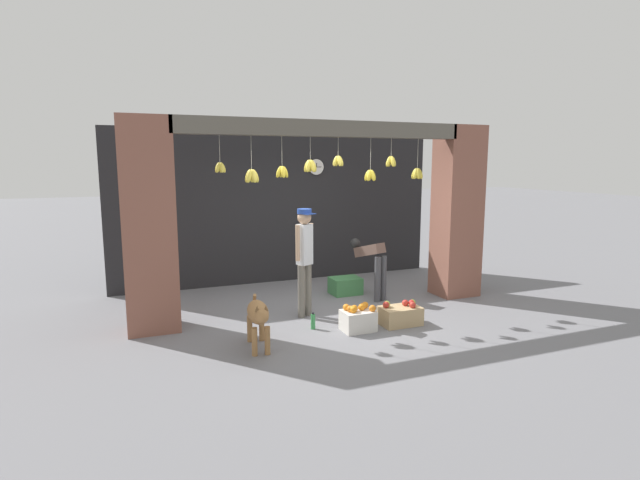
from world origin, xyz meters
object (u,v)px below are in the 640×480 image
object	(u,v)px
dog	(258,315)
produce_box_green	(345,286)
wall_clock	(316,167)
water_bottle	(313,321)
worker_stooping	(372,261)
fruit_crate_apples	(400,315)
shopkeeper	(305,254)
fruit_crate_oranges	(358,319)

from	to	relation	value
dog	produce_box_green	size ratio (longest dim) A/B	1.82
produce_box_green	wall_clock	distance (m)	2.49
dog	water_bottle	world-z (taller)	dog
produce_box_green	wall_clock	world-z (taller)	wall_clock
worker_stooping	fruit_crate_apples	size ratio (longest dim) A/B	1.75
dog	produce_box_green	bearing A→B (deg)	140.68
shopkeeper	worker_stooping	world-z (taller)	shopkeeper
fruit_crate_apples	produce_box_green	world-z (taller)	fruit_crate_apples
dog	shopkeeper	world-z (taller)	shopkeeper
produce_box_green	wall_clock	xyz separation A→B (m)	(-0.03, 1.35, 2.09)
fruit_crate_oranges	produce_box_green	world-z (taller)	fruit_crate_oranges
fruit_crate_apples	water_bottle	size ratio (longest dim) A/B	2.40
fruit_crate_oranges	produce_box_green	xyz separation A→B (m)	(0.66, 1.85, -0.02)
worker_stooping	water_bottle	size ratio (longest dim) A/B	4.19
worker_stooping	fruit_crate_oranges	xyz separation A→B (m)	(-0.95, -1.41, -0.49)
fruit_crate_oranges	worker_stooping	bearing A→B (deg)	55.94
fruit_crate_oranges	water_bottle	size ratio (longest dim) A/B	1.86
fruit_crate_oranges	produce_box_green	distance (m)	1.96
shopkeeper	fruit_crate_oranges	world-z (taller)	shopkeeper
shopkeeper	fruit_crate_oranges	distance (m)	1.29
fruit_crate_apples	produce_box_green	size ratio (longest dim) A/B	1.10
worker_stooping	fruit_crate_apples	bearing A→B (deg)	-119.22
worker_stooping	fruit_crate_oranges	bearing A→B (deg)	-142.54
fruit_crate_apples	produce_box_green	xyz separation A→B (m)	(-0.03, 1.84, 0.00)
fruit_crate_oranges	water_bottle	bearing A→B (deg)	152.09
shopkeeper	worker_stooping	size ratio (longest dim) A/B	1.64
dog	shopkeeper	distance (m)	1.55
worker_stooping	fruit_crate_apples	distance (m)	1.52
shopkeeper	worker_stooping	distance (m)	1.54
fruit_crate_apples	wall_clock	distance (m)	3.82
water_bottle	wall_clock	world-z (taller)	wall_clock
water_bottle	wall_clock	bearing A→B (deg)	67.65
dog	fruit_crate_apples	size ratio (longest dim) A/B	1.65
fruit_crate_oranges	fruit_crate_apples	distance (m)	0.69
dog	worker_stooping	bearing A→B (deg)	130.30
worker_stooping	wall_clock	size ratio (longest dim) A/B	3.11
worker_stooping	fruit_crate_apples	xyz separation A→B (m)	(-0.27, -1.40, -0.52)
dog	fruit_crate_apples	distance (m)	2.18
dog	shopkeeper	xyz separation A→B (m)	(1.01, 1.05, 0.53)
dog	worker_stooping	size ratio (longest dim) A/B	0.95
produce_box_green	water_bottle	distance (m)	1.98
fruit_crate_apples	dog	bearing A→B (deg)	-175.60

